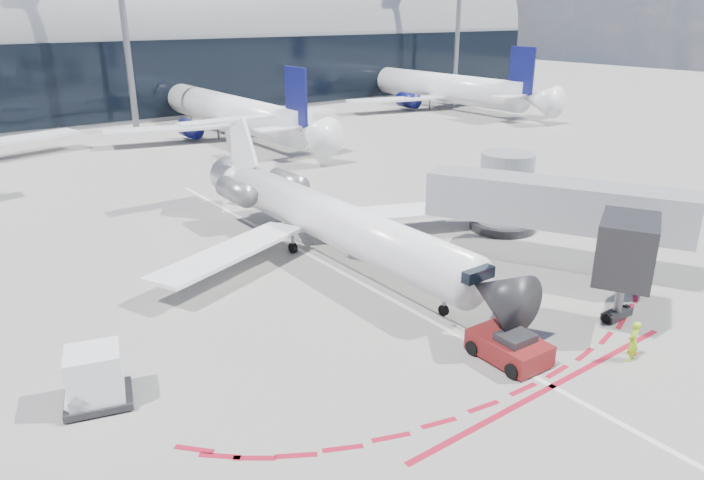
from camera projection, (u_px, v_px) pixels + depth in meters
ground at (360, 282)px, 31.35m from camera, size 260.00×260.00×0.00m
apron_centerline at (337, 270)px, 32.86m from camera, size 0.25×40.00×0.01m
apron_stop_bar at (552, 386)px, 22.68m from camera, size 14.00×0.25×0.01m
terminal_building at (42, 47)px, 77.41m from camera, size 150.00×24.15×24.00m
jet_bridge at (540, 205)px, 33.52m from camera, size 10.03×15.20×4.90m
light_mast_centre at (123, 13)px, 66.03m from camera, size 0.70×0.70×25.00m
light_mast_east at (459, 12)px, 93.98m from camera, size 0.70×0.70×25.00m
regional_jet at (325, 217)px, 34.33m from camera, size 20.91×25.78×6.46m
pushback_tug at (509, 347)px, 24.28m from camera, size 2.13×4.79×1.24m
ramp_worker at (633, 341)px, 24.12m from camera, size 0.68×0.53×1.67m
uld_container at (95, 378)px, 21.36m from camera, size 2.63×2.40×2.07m
safety_cone_right at (633, 347)px, 24.79m from camera, size 0.38×0.38×0.53m
bg_airliner_1 at (229, 88)px, 66.26m from camera, size 31.43×33.28×10.17m
bg_airliner_2 at (438, 67)px, 86.45m from camera, size 33.78×35.77×10.93m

